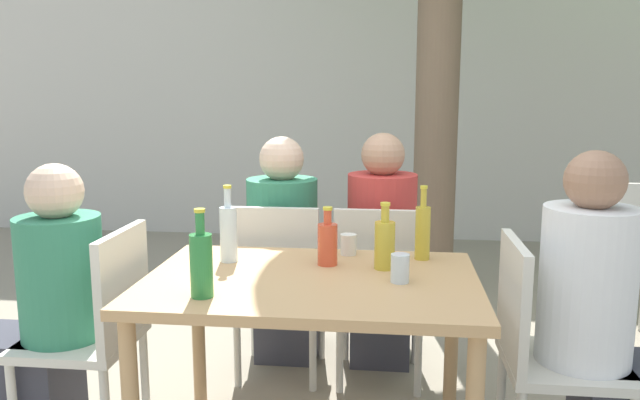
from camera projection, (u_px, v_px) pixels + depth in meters
The scene contains 18 objects.
cafe_building_wall at pixel (362, 98), 6.13m from camera, with size 10.00×0.08×2.80m.
dining_table_front at pixel (311, 300), 2.41m from camera, with size 1.28×0.88×0.76m.
patio_chair_0 at pixel (99, 325), 2.54m from camera, with size 0.44×0.44×0.92m.
patio_chair_1 at pixel (542, 344), 2.34m from camera, with size 0.44×0.44×0.92m.
patio_chair_2 at pixel (278, 281), 3.13m from camera, with size 0.44×0.44×0.92m.
patio_chair_3 at pixel (380, 284), 3.07m from camera, with size 0.44×0.44×0.92m.
patio_chair_4 at pixel (622, 252), 3.69m from camera, with size 0.44×0.44×0.92m.
person_seated_0 at pixel (43, 321), 2.56m from camera, with size 0.57×0.33×1.19m.
person_seated_1 at pixel (607, 337), 2.31m from camera, with size 0.57×0.34×1.26m.
person_seated_2 at pixel (285, 261), 3.35m from camera, with size 0.37×0.58×1.24m.
person_seated_3 at pixel (381, 263), 3.29m from camera, with size 0.35×0.57×1.26m.
oil_cruet_0 at pixel (385, 243), 2.50m from camera, with size 0.08×0.08×0.27m.
green_bottle_1 at pixel (201, 263), 2.15m from camera, with size 0.08×0.08×0.31m.
water_bottle_2 at pixel (228, 232), 2.60m from camera, with size 0.07×0.07×0.32m.
soda_bottle_3 at pixel (328, 243), 2.56m from camera, with size 0.08×0.08×0.24m.
oil_cruet_4 at pixel (423, 231), 2.64m from camera, with size 0.06×0.06×0.32m.
drinking_glass_0 at pixel (400, 268), 2.33m from camera, with size 0.07×0.07×0.11m.
drinking_glass_1 at pixel (348, 244), 2.72m from camera, with size 0.07×0.07×0.09m.
Camera 1 is at (0.30, -2.29, 1.47)m, focal length 35.00 mm.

